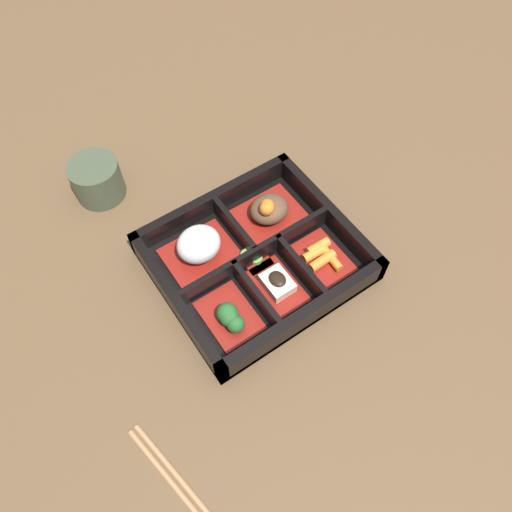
% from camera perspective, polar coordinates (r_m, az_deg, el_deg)
% --- Properties ---
extents(ground_plane, '(3.00, 3.00, 0.00)m').
position_cam_1_polar(ground_plane, '(0.72, 0.00, -1.04)').
color(ground_plane, brown).
extents(bento_base, '(0.27, 0.24, 0.01)m').
position_cam_1_polar(bento_base, '(0.72, 0.00, -0.84)').
color(bento_base, black).
rests_on(bento_base, ground_plane).
extents(bento_rim, '(0.27, 0.24, 0.05)m').
position_cam_1_polar(bento_rim, '(0.70, 0.11, -0.22)').
color(bento_rim, black).
rests_on(bento_rim, ground_plane).
extents(bowl_rice, '(0.10, 0.08, 0.05)m').
position_cam_1_polar(bowl_rice, '(0.70, -6.53, 1.10)').
color(bowl_rice, maroon).
rests_on(bowl_rice, bento_base).
extents(bowl_stew, '(0.10, 0.08, 0.05)m').
position_cam_1_polar(bowl_stew, '(0.74, 1.48, 5.20)').
color(bowl_stew, maroon).
rests_on(bowl_stew, bento_base).
extents(bowl_greens, '(0.06, 0.09, 0.03)m').
position_cam_1_polar(bowl_greens, '(0.66, -3.03, -6.95)').
color(bowl_greens, maroon).
rests_on(bowl_greens, bento_base).
extents(bowl_tofu, '(0.05, 0.09, 0.03)m').
position_cam_1_polar(bowl_tofu, '(0.69, 2.48, -3.25)').
color(bowl_tofu, maroon).
rests_on(bowl_tofu, bento_base).
extents(bowl_carrots, '(0.06, 0.09, 0.02)m').
position_cam_1_polar(bowl_carrots, '(0.72, 7.49, -0.11)').
color(bowl_carrots, maroon).
rests_on(bowl_carrots, bento_base).
extents(bowl_pickles, '(0.04, 0.04, 0.01)m').
position_cam_1_polar(bowl_pickles, '(0.71, -0.40, -0.30)').
color(bowl_pickles, maroon).
rests_on(bowl_pickles, bento_base).
extents(tea_cup, '(0.08, 0.08, 0.06)m').
position_cam_1_polar(tea_cup, '(0.81, -17.73, 8.37)').
color(tea_cup, '#424C38').
rests_on(tea_cup, ground_plane).
extents(chopsticks, '(0.05, 0.22, 0.01)m').
position_cam_1_polar(chopsticks, '(0.63, -7.19, -26.15)').
color(chopsticks, '#A87F51').
rests_on(chopsticks, ground_plane).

